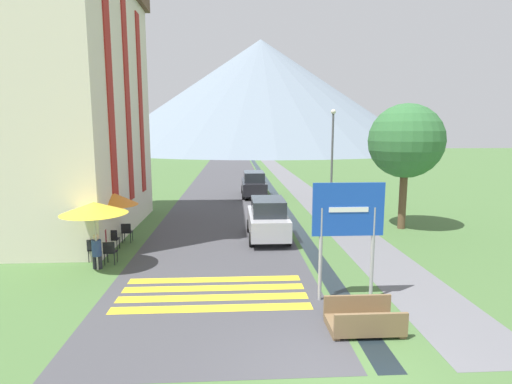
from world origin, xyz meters
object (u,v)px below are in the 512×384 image
object	(u,v)px
road_sign	(348,221)
cafe_chair_near_left	(110,251)
cafe_umbrella_front_yellow	(94,208)
hotel_building	(67,91)
person_seated_near	(102,239)
footbridge	(364,321)
cafe_chair_near_right	(94,248)
streetlamp	(332,153)
cafe_chair_middle	(113,238)
person_seated_far	(97,250)
parked_car_far	(254,184)
cafe_chair_far_left	(127,231)
parked_car_near	(268,219)
tree_by_path	(406,141)
cafe_umbrella_middle_orange	(112,199)

from	to	relation	value
road_sign	cafe_chair_near_left	distance (m)	8.46
cafe_umbrella_front_yellow	cafe_chair_near_left	bearing A→B (deg)	62.73
hotel_building	person_seated_near	bearing A→B (deg)	-57.97
hotel_building	footbridge	bearing A→B (deg)	-43.87
cafe_chair_near_right	streetlamp	world-z (taller)	streetlamp
road_sign	cafe_umbrella_front_yellow	xyz separation A→B (m)	(-7.81, 2.88, -0.10)
cafe_chair_middle	person_seated_far	distance (m)	2.15
cafe_chair_near_right	parked_car_far	bearing A→B (deg)	48.08
hotel_building	cafe_umbrella_front_yellow	size ratio (longest dim) A/B	5.14
road_sign	cafe_chair_near_left	xyz separation A→B (m)	(-7.54, 3.41, -1.75)
road_sign	person_seated_far	size ratio (longest dim) A/B	2.70
cafe_chair_far_left	cafe_umbrella_front_yellow	distance (m)	3.74
cafe_chair_near_right	parked_car_near	bearing A→B (deg)	5.39
cafe_chair_near_left	streetlamp	size ratio (longest dim) A/B	0.14
cafe_chair_near_left	cafe_umbrella_front_yellow	bearing A→B (deg)	-106.02
cafe_umbrella_front_yellow	tree_by_path	world-z (taller)	tree_by_path
cafe_chair_near_right	road_sign	bearing A→B (deg)	-41.96
parked_car_far	streetlamp	bearing A→B (deg)	-56.09
tree_by_path	cafe_umbrella_middle_orange	bearing A→B (deg)	-169.31
cafe_chair_near_right	tree_by_path	size ratio (longest dim) A/B	0.14
parked_car_near	streetlamp	world-z (taller)	streetlamp
footbridge	streetlamp	distance (m)	14.26
cafe_umbrella_front_yellow	cafe_umbrella_middle_orange	size ratio (longest dim) A/B	1.04
person_seated_far	footbridge	bearing A→B (deg)	-31.20
road_sign	cafe_chair_middle	bearing A→B (deg)	147.09
footbridge	parked_car_near	bearing A→B (deg)	100.98
hotel_building	cafe_chair_near_right	world-z (taller)	hotel_building
parked_car_far	cafe_umbrella_middle_orange	xyz separation A→B (m)	(-6.35, -12.52, 1.11)
parked_car_near	person_seated_far	distance (m)	7.14
parked_car_far	tree_by_path	world-z (taller)	tree_by_path
parked_car_near	person_seated_far	world-z (taller)	parked_car_near
road_sign	cafe_chair_far_left	xyz separation A→B (m)	(-7.69, 6.24, -1.75)
cafe_chair_far_left	person_seated_far	xyz separation A→B (m)	(-0.17, -3.24, 0.17)
cafe_chair_near_right	cafe_chair_middle	size ratio (longest dim) A/B	1.00
person_seated_near	cafe_umbrella_middle_orange	bearing A→B (deg)	85.43
hotel_building	cafe_chair_middle	bearing A→B (deg)	-50.83
road_sign	cafe_umbrella_front_yellow	world-z (taller)	road_sign
streetlamp	cafe_umbrella_middle_orange	bearing A→B (deg)	-148.90
cafe_chair_far_left	parked_car_near	bearing A→B (deg)	-16.76
cafe_umbrella_middle_orange	person_seated_far	bearing A→B (deg)	-86.22
hotel_building	person_seated_near	world-z (taller)	hotel_building
cafe_chair_middle	person_seated_far	world-z (taller)	person_seated_far
footbridge	cafe_chair_far_left	bearing A→B (deg)	133.79
road_sign	cafe_umbrella_front_yellow	size ratio (longest dim) A/B	1.41
hotel_building	person_seated_near	xyz separation A→B (m)	(2.52, -4.03, -5.84)
road_sign	person_seated_far	distance (m)	8.55
tree_by_path	person_seated_far	bearing A→B (deg)	-158.57
person_seated_far	streetlamp	xyz separation A→B (m)	(10.34, 8.93, 2.77)
cafe_chair_middle	parked_car_near	bearing A→B (deg)	26.94
parked_car_far	hotel_building	bearing A→B (deg)	-132.89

